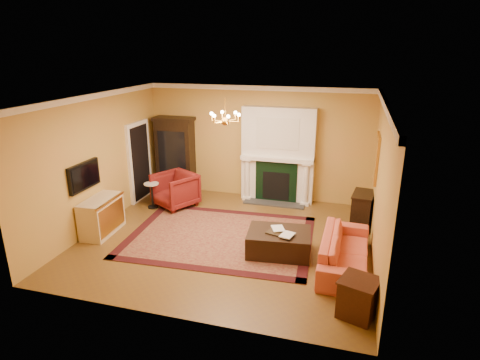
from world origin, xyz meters
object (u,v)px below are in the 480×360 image
at_px(end_table, 358,299).
at_px(leather_ottoman, 279,242).
at_px(commode, 102,216).
at_px(console_table, 362,211).
at_px(wingback_armchair, 175,188).
at_px(coral_sofa, 345,246).
at_px(pedestal_table, 152,194).
at_px(china_cabinet, 176,157).

xyz_separation_m(end_table, leather_ottoman, (-1.52, 1.61, -0.05)).
height_order(commode, console_table, commode).
distance_m(wingback_armchair, coral_sofa, 4.72).
height_order(commode, end_table, commode).
relative_size(wingback_armchair, pedestal_table, 1.46).
bearing_deg(coral_sofa, console_table, -7.89).
distance_m(pedestal_table, coral_sofa, 5.11).
bearing_deg(pedestal_table, commode, -102.70).
bearing_deg(china_cabinet, wingback_armchair, -68.62).
bearing_deg(wingback_armchair, coral_sofa, 5.67).
bearing_deg(end_table, console_table, 88.96).
bearing_deg(end_table, leather_ottoman, 133.46).
distance_m(wingback_armchair, pedestal_table, 0.60).
height_order(pedestal_table, coral_sofa, coral_sofa).
bearing_deg(console_table, leather_ottoman, -125.17).
distance_m(china_cabinet, console_table, 5.21).
relative_size(pedestal_table, coral_sofa, 0.31).
relative_size(pedestal_table, commode, 0.61).
relative_size(wingback_armchair, commode, 0.89).
bearing_deg(leather_ottoman, commode, 176.05).
bearing_deg(coral_sofa, china_cabinet, 59.51).
relative_size(china_cabinet, leather_ottoman, 1.66).
distance_m(wingback_armchair, console_table, 4.62).
bearing_deg(leather_ottoman, end_table, -52.67).
xyz_separation_m(commode, console_table, (5.51, 1.86, -0.01)).
height_order(wingback_armchair, commode, wingback_armchair).
distance_m(pedestal_table, end_table, 5.95).
relative_size(console_table, leather_ottoman, 0.65).
distance_m(wingback_armchair, leather_ottoman, 3.52).
relative_size(commode, coral_sofa, 0.51).
xyz_separation_m(pedestal_table, console_table, (5.14, 0.23, 0.02)).
height_order(commode, coral_sofa, coral_sofa).
relative_size(wingback_armchair, end_table, 1.63).
bearing_deg(console_table, china_cabinet, 175.32).
height_order(wingback_armchair, pedestal_table, wingback_armchair).
bearing_deg(pedestal_table, wingback_armchair, 27.46).
bearing_deg(end_table, pedestal_table, 148.72).
bearing_deg(china_cabinet, leather_ottoman, -40.03).
bearing_deg(china_cabinet, pedestal_table, -94.75).
bearing_deg(china_cabinet, commode, -99.77).
relative_size(china_cabinet, commode, 1.87).
xyz_separation_m(coral_sofa, console_table, (0.30, 1.86, -0.02)).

